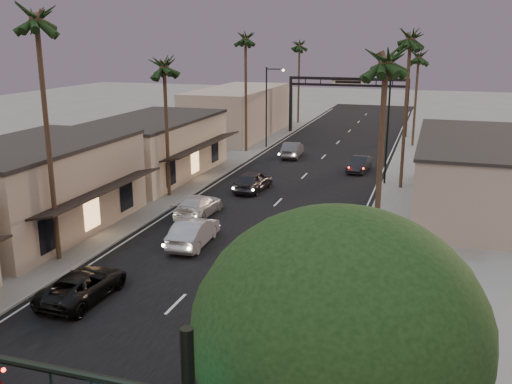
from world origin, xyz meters
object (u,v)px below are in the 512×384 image
Objects in this scene: streetlight_left at (269,101)px; oncoming_silver at (194,232)px; arch at (348,91)px; palm_ld at (246,35)px; corner_tree at (341,343)px; palm_rb at (411,34)px; oncoming_pickup at (83,285)px; palm_lb at (35,11)px; palm_far at (299,43)px; palm_ra at (387,53)px; curbside_black at (307,288)px; palm_lc at (164,61)px; palm_rc at (419,53)px; streetlight_right at (385,122)px.

streetlight_left reaches higher than oncoming_silver.
palm_ld is at bearing -119.83° from arch.
palm_ld is 2.85× the size of oncoming_silver.
corner_tree is 37.12m from palm_rb.
palm_rb is at bearing -32.60° from palm_ld.
oncoming_pickup is (-13.91, 10.74, -5.27)m from corner_tree.
palm_lb reaches higher than palm_far.
curbside_black is (-2.79, -2.86, -10.76)m from palm_ra.
palm_lc is at bearing -104.20° from arch.
streetlight_left is 0.68× the size of palm_ra.
streetlight_left is at bearing -84.84° from oncoming_pickup.
palm_ra is 2.65× the size of oncoming_silver.
palm_far is (0.30, 56.00, -1.94)m from palm_lb.
palm_lc is 42.01m from palm_far.
palm_ra reaches higher than palm_rc.
curbside_black is at bearing -92.66° from streetlight_right.
palm_ra is (17.20, -31.00, -0.97)m from palm_ld.
palm_lb is 1.07× the size of palm_ld.
palm_rc is 21.97m from palm_far.
corner_tree is 37.64m from streetlight_right.
curbside_black is at bearing -70.94° from streetlight_left.
streetlight_left is at bearing -86.05° from palm_far.
palm_rc is at bearing 81.64° from curbside_black.
arch is 49.39m from palm_lb.
palm_ra reaches higher than corner_tree.
arch is 18.61m from palm_ld.
palm_rb is at bearing -71.70° from arch.
curbside_black is at bearing -83.21° from arch.
palm_lb is at bearing -124.01° from streetlight_right.
arch is at bearing 75.80° from palm_lc.
palm_lb reaches higher than palm_rb.
palm_ld is 19.51m from palm_rc.
palm_lb is 33.01m from palm_ld.
palm_lc is 32.86m from palm_rc.
streetlight_left is 20.96m from palm_far.
streetlight_right is at bearing -95.05° from palm_rc.
streetlight_right is 1.81× the size of oncoming_silver.
palm_lb is at bearing 141.17° from corner_tree.
palm_lc is 19.10m from palm_ld.
streetlight_right is at bearing -74.53° from arch.
arch is 1.25× the size of palm_lc.
streetlight_right reaches higher than corner_tree.
arch is 28.24m from palm_rb.
arch is 1.15× the size of palm_ra.
palm_rb reaches higher than streetlight_right.
oncoming_pickup is 10.67m from curbside_black.
palm_lb is at bearing 33.05° from oncoming_silver.
streetlight_right is at bearing 82.70° from curbside_black.
corner_tree is at bearing -86.97° from palm_ra.
palm_ld is at bearing -90.75° from palm_far.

